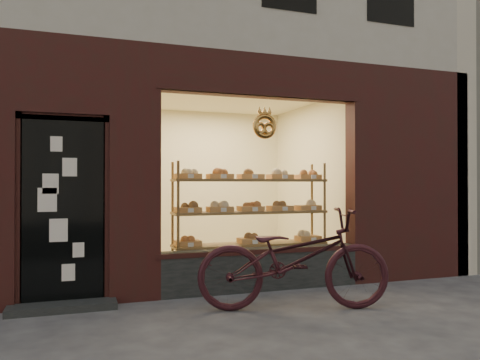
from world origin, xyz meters
name	(u,v)px	position (x,y,z in m)	size (l,w,h in m)	color
ground	(304,346)	(0.00, 0.00, 0.00)	(90.00, 90.00, 0.00)	#3C3C3D
display_shelf	(250,220)	(0.45, 2.55, 0.89)	(2.20, 0.45, 1.70)	olive
bicycle	(294,259)	(0.43, 1.11, 0.56)	(0.75, 2.14, 1.13)	black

